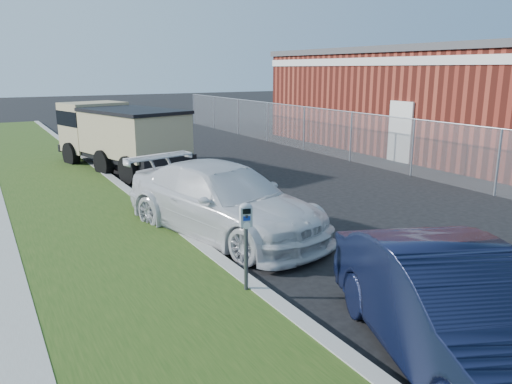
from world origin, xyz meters
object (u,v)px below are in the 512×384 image
white_wagon (222,200)px  navy_sedan (454,311)px  parking_meter (246,228)px  dump_truck (119,133)px

white_wagon → navy_sedan: white_wagon is taller
white_wagon → navy_sedan: bearing=-102.8°
parking_meter → navy_sedan: (1.19, -2.71, -0.40)m
white_wagon → dump_truck: 7.89m
white_wagon → parking_meter: bearing=-123.9°
parking_meter → navy_sedan: 2.98m
parking_meter → dump_truck: size_ratio=0.23×
navy_sedan → dump_truck: size_ratio=0.71×
parking_meter → white_wagon: (1.00, 2.88, -0.37)m
dump_truck → white_wagon: bearing=-104.7°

